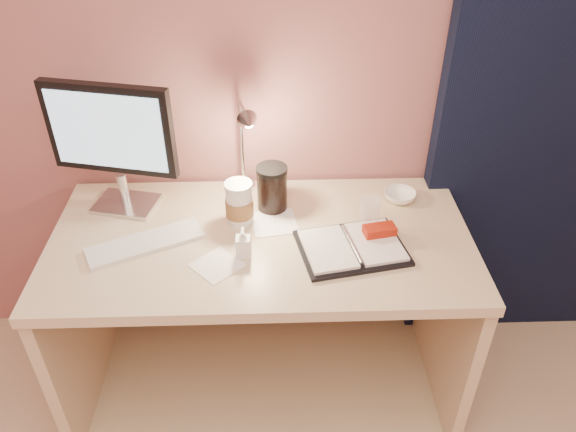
{
  "coord_description": "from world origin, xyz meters",
  "views": [
    {
      "loc": [
        0.04,
        -0.09,
        1.88
      ],
      "look_at": [
        0.09,
        1.33,
        0.85
      ],
      "focal_mm": 35.0,
      "sensor_mm": 36.0,
      "label": 1
    }
  ],
  "objects_px": {
    "coffee_cup": "(239,204)",
    "bowl": "(400,196)",
    "dark_jar": "(272,190)",
    "keyboard": "(146,243)",
    "clear_cup": "(369,215)",
    "desk": "(263,273)",
    "planner": "(354,245)",
    "monitor": "(113,137)",
    "desk_lamp": "(234,144)",
    "lotion_bottle": "(243,242)"
  },
  "relations": [
    {
      "from": "coffee_cup",
      "to": "bowl",
      "type": "xyz_separation_m",
      "value": [
        0.57,
        0.11,
        -0.05
      ]
    },
    {
      "from": "coffee_cup",
      "to": "dark_jar",
      "type": "xyz_separation_m",
      "value": [
        0.11,
        0.08,
        0.0
      ]
    },
    {
      "from": "keyboard",
      "to": "dark_jar",
      "type": "distance_m",
      "value": 0.46
    },
    {
      "from": "keyboard",
      "to": "clear_cup",
      "type": "xyz_separation_m",
      "value": [
        0.74,
        0.06,
        0.05
      ]
    },
    {
      "from": "desk",
      "to": "keyboard",
      "type": "height_order",
      "value": "keyboard"
    },
    {
      "from": "coffee_cup",
      "to": "bowl",
      "type": "distance_m",
      "value": 0.59
    },
    {
      "from": "planner",
      "to": "coffee_cup",
      "type": "bearing_deg",
      "value": 145.51
    },
    {
      "from": "keyboard",
      "to": "clear_cup",
      "type": "bearing_deg",
      "value": -20.65
    },
    {
      "from": "monitor",
      "to": "bowl",
      "type": "distance_m",
      "value": 1.02
    },
    {
      "from": "coffee_cup",
      "to": "clear_cup",
      "type": "xyz_separation_m",
      "value": [
        0.43,
        -0.06,
        -0.01
      ]
    },
    {
      "from": "desk_lamp",
      "to": "lotion_bottle",
      "type": "bearing_deg",
      "value": -96.85
    },
    {
      "from": "coffee_cup",
      "to": "desk_lamp",
      "type": "bearing_deg",
      "value": 96.45
    },
    {
      "from": "clear_cup",
      "to": "desk_lamp",
      "type": "height_order",
      "value": "desk_lamp"
    },
    {
      "from": "monitor",
      "to": "dark_jar",
      "type": "bearing_deg",
      "value": 10.3
    },
    {
      "from": "monitor",
      "to": "clear_cup",
      "type": "height_order",
      "value": "monitor"
    },
    {
      "from": "desk",
      "to": "lotion_bottle",
      "type": "relative_size",
      "value": 13.41
    },
    {
      "from": "planner",
      "to": "dark_jar",
      "type": "distance_m",
      "value": 0.36
    },
    {
      "from": "keyboard",
      "to": "planner",
      "type": "bearing_deg",
      "value": -28.86
    },
    {
      "from": "dark_jar",
      "to": "monitor",
      "type": "bearing_deg",
      "value": 176.96
    },
    {
      "from": "monitor",
      "to": "planner",
      "type": "relative_size",
      "value": 1.24
    },
    {
      "from": "desk_lamp",
      "to": "dark_jar",
      "type": "bearing_deg",
      "value": -32.43
    },
    {
      "from": "dark_jar",
      "to": "lotion_bottle",
      "type": "bearing_deg",
      "value": -109.71
    },
    {
      "from": "clear_cup",
      "to": "lotion_bottle",
      "type": "xyz_separation_m",
      "value": [
        -0.41,
        -0.12,
        -0.01
      ]
    },
    {
      "from": "dark_jar",
      "to": "coffee_cup",
      "type": "bearing_deg",
      "value": -144.53
    },
    {
      "from": "desk",
      "to": "planner",
      "type": "height_order",
      "value": "planner"
    },
    {
      "from": "planner",
      "to": "desk_lamp",
      "type": "relative_size",
      "value": 1.0
    },
    {
      "from": "desk",
      "to": "clear_cup",
      "type": "xyz_separation_m",
      "value": [
        0.36,
        -0.04,
        0.29
      ]
    },
    {
      "from": "keyboard",
      "to": "desk_lamp",
      "type": "distance_m",
      "value": 0.44
    },
    {
      "from": "planner",
      "to": "coffee_cup",
      "type": "distance_m",
      "value": 0.41
    },
    {
      "from": "keyboard",
      "to": "bowl",
      "type": "bearing_deg",
      "value": -10.65
    },
    {
      "from": "monitor",
      "to": "bowl",
      "type": "xyz_separation_m",
      "value": [
        0.98,
        0.0,
        -0.26
      ]
    },
    {
      "from": "desk_lamp",
      "to": "keyboard",
      "type": "bearing_deg",
      "value": -152.72
    },
    {
      "from": "desk",
      "to": "dark_jar",
      "type": "bearing_deg",
      "value": 67.43
    },
    {
      "from": "planner",
      "to": "bowl",
      "type": "bearing_deg",
      "value": 42.37
    },
    {
      "from": "clear_cup",
      "to": "bowl",
      "type": "xyz_separation_m",
      "value": [
        0.14,
        0.17,
        -0.04
      ]
    },
    {
      "from": "monitor",
      "to": "clear_cup",
      "type": "xyz_separation_m",
      "value": [
        0.84,
        -0.17,
        -0.22
      ]
    },
    {
      "from": "keyboard",
      "to": "dark_jar",
      "type": "height_order",
      "value": "dark_jar"
    },
    {
      "from": "planner",
      "to": "clear_cup",
      "type": "xyz_separation_m",
      "value": [
        0.06,
        0.1,
        0.05
      ]
    },
    {
      "from": "desk",
      "to": "lotion_bottle",
      "type": "xyz_separation_m",
      "value": [
        -0.05,
        -0.17,
        0.28
      ]
    },
    {
      "from": "monitor",
      "to": "desk_lamp",
      "type": "bearing_deg",
      "value": 15.79
    },
    {
      "from": "keyboard",
      "to": "planner",
      "type": "relative_size",
      "value": 1.0
    },
    {
      "from": "clear_cup",
      "to": "bowl",
      "type": "bearing_deg",
      "value": 50.3
    },
    {
      "from": "keyboard",
      "to": "lotion_bottle",
      "type": "bearing_deg",
      "value": -36.29
    },
    {
      "from": "lotion_bottle",
      "to": "dark_jar",
      "type": "bearing_deg",
      "value": 70.29
    },
    {
      "from": "lotion_bottle",
      "to": "desk_lamp",
      "type": "distance_m",
      "value": 0.36
    },
    {
      "from": "lotion_bottle",
      "to": "bowl",
      "type": "bearing_deg",
      "value": 27.76
    },
    {
      "from": "monitor",
      "to": "keyboard",
      "type": "xyz_separation_m",
      "value": [
        0.11,
        -0.23,
        -0.27
      ]
    },
    {
      "from": "dark_jar",
      "to": "desk",
      "type": "bearing_deg",
      "value": -112.57
    },
    {
      "from": "clear_cup",
      "to": "lotion_bottle",
      "type": "relative_size",
      "value": 1.16
    },
    {
      "from": "monitor",
      "to": "lotion_bottle",
      "type": "relative_size",
      "value": 4.44
    }
  ]
}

